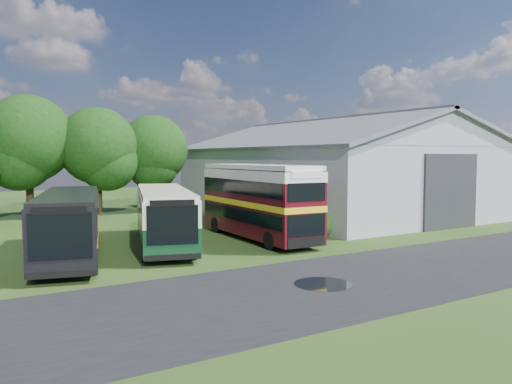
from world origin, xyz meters
TOP-DOWN VIEW (x-y plane):
  - ground at (0.00, 0.00)m, footprint 120.00×120.00m
  - asphalt_road at (3.00, -3.00)m, footprint 60.00×8.00m
  - puddle at (-1.50, -3.00)m, footprint 2.20×2.20m
  - storage_shed at (15.00, 15.98)m, footprint 18.80×24.80m
  - tree_mid at (-8.00, 24.80)m, footprint 6.80×6.80m
  - tree_right_a at (-3.00, 23.80)m, footprint 6.26×6.26m
  - tree_right_b at (2.00, 24.60)m, footprint 5.98×5.98m
  - shrub_front at (5.60, 6.00)m, footprint 1.70×1.70m
  - shrub_mid at (5.60, 8.00)m, footprint 1.60×1.60m
  - bus_green_single at (-3.54, 7.98)m, footprint 5.77×11.41m
  - bus_maroon_double at (1.95, 7.19)m, footprint 3.13×10.23m
  - bus_dark_single at (-8.51, 7.28)m, footprint 5.32×11.53m

SIDE VIEW (x-z plane):
  - ground at x=0.00m, z-range 0.00..0.00m
  - asphalt_road at x=3.00m, z-range -0.01..0.01m
  - puddle at x=-1.50m, z-range -0.01..0.01m
  - shrub_front at x=5.60m, z-range -0.85..0.85m
  - shrub_mid at x=5.60m, z-range -0.80..0.80m
  - bus_green_single at x=-3.54m, z-range 0.10..3.17m
  - bus_dark_single at x=-8.51m, z-range 0.10..3.20m
  - bus_maroon_double at x=1.95m, z-range 0.00..4.34m
  - storage_shed at x=15.00m, z-range 0.09..8.24m
  - tree_right_b at x=2.00m, z-range 1.21..9.66m
  - tree_right_a at x=-3.00m, z-range 1.27..10.10m
  - tree_mid at x=-8.00m, z-range 1.38..10.98m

